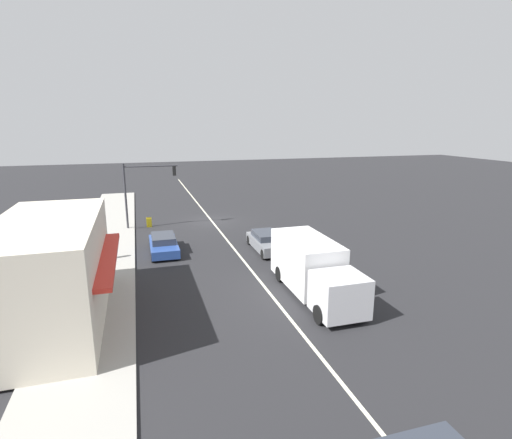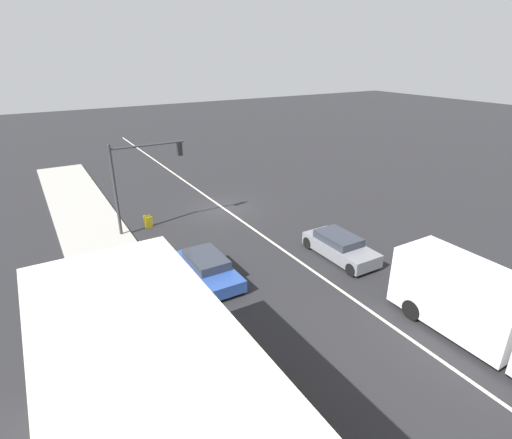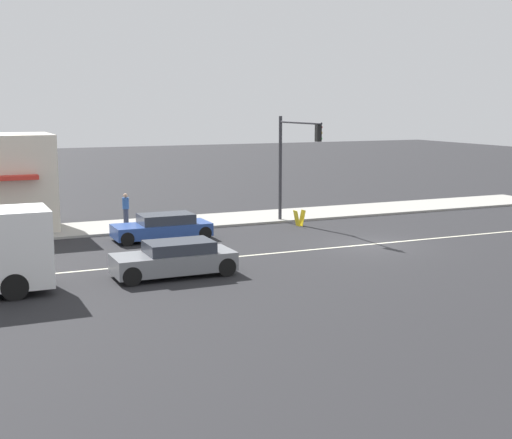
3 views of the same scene
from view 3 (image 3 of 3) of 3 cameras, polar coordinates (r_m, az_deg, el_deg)
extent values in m
cube|color=beige|center=(33.05, 9.14, -1.97)|extent=(0.16, 60.00, 0.01)
cylinder|color=#333338|center=(38.70, 1.95, 4.13)|extent=(0.18, 0.18, 5.60)
cylinder|color=#333338|center=(36.55, 3.53, 7.74)|extent=(4.50, 0.12, 0.12)
cube|color=black|center=(34.84, 5.00, 6.91)|extent=(0.28, 0.24, 0.84)
sphere|color=red|center=(34.90, 5.20, 7.36)|extent=(0.18, 0.18, 0.18)
sphere|color=gold|center=(34.91, 5.19, 6.92)|extent=(0.18, 0.18, 0.18)
sphere|color=green|center=(34.92, 5.18, 6.47)|extent=(0.18, 0.18, 0.18)
cylinder|color=#282D42|center=(37.51, -10.36, 0.19)|extent=(0.26, 0.26, 0.88)
cylinder|color=#284C8C|center=(37.41, -10.39, 1.29)|extent=(0.34, 0.34, 0.58)
sphere|color=tan|center=(37.36, -10.41, 1.90)|extent=(0.22, 0.22, 0.22)
cube|color=yellow|center=(37.59, 3.70, 0.13)|extent=(0.45, 0.21, 0.84)
cube|color=yellow|center=(37.44, 3.27, 0.10)|extent=(0.45, 0.21, 0.84)
cylinder|color=black|center=(24.66, -18.76, -5.11)|extent=(0.28, 0.90, 0.90)
cylinder|color=black|center=(26.76, -19.19, -4.03)|extent=(0.28, 0.90, 0.90)
cube|color=slate|center=(26.74, -6.62, -3.39)|extent=(1.86, 4.50, 0.69)
cube|color=#2D333D|center=(26.69, -6.18, -2.18)|extent=(1.58, 2.47, 0.43)
cylinder|color=black|center=(25.54, -9.91, -4.50)|extent=(0.22, 0.70, 0.70)
cylinder|color=black|center=(27.11, -10.77, -3.73)|extent=(0.22, 0.70, 0.70)
cylinder|color=black|center=(26.60, -2.38, -3.82)|extent=(0.22, 0.70, 0.70)
cylinder|color=black|center=(28.11, -3.62, -3.12)|extent=(0.22, 0.70, 0.70)
cube|color=#284793|center=(33.99, -7.56, -0.82)|extent=(1.87, 4.55, 0.59)
cube|color=#2D333D|center=(33.96, -7.21, 0.07)|extent=(1.59, 2.50, 0.45)
cylinder|color=black|center=(32.75, -10.27, -1.54)|extent=(0.22, 0.63, 0.63)
cylinder|color=black|center=(34.35, -10.94, -1.06)|extent=(0.22, 0.63, 0.63)
cylinder|color=black|center=(33.80, -4.12, -1.09)|extent=(0.22, 0.63, 0.63)
cylinder|color=black|center=(35.35, -5.04, -0.64)|extent=(0.22, 0.63, 0.63)
camera|label=1|loc=(38.52, -53.68, 9.45)|focal=28.00mm
camera|label=2|loc=(39.82, -34.71, 13.77)|focal=28.00mm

